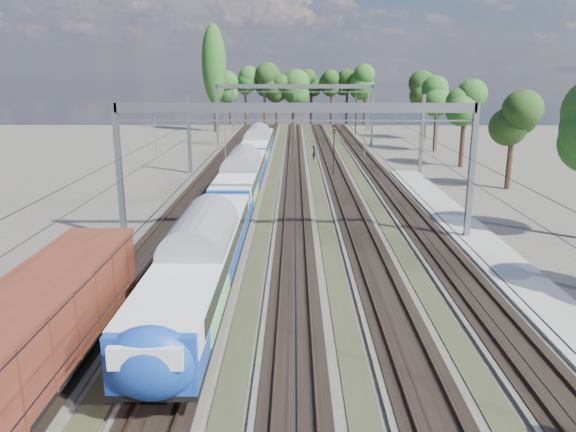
{
  "coord_description": "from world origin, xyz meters",
  "views": [
    {
      "loc": [
        -0.05,
        -6.13,
        11.03
      ],
      "look_at": [
        -0.39,
        25.39,
        2.8
      ],
      "focal_mm": 35.0,
      "sensor_mm": 36.0,
      "label": 1
    }
  ],
  "objects_px": {
    "freight_boxcar": "(38,328)",
    "worker": "(314,153)",
    "emu_train": "(241,173)",
    "signal_far": "(356,111)",
    "signal_near": "(334,145)"
  },
  "relations": [
    {
      "from": "freight_boxcar",
      "to": "worker",
      "type": "relative_size",
      "value": 7.76
    },
    {
      "from": "emu_train",
      "to": "worker",
      "type": "relative_size",
      "value": 34.48
    },
    {
      "from": "worker",
      "to": "signal_far",
      "type": "height_order",
      "value": "signal_far"
    },
    {
      "from": "worker",
      "to": "freight_boxcar",
      "type": "bearing_deg",
      "value": 166.46
    },
    {
      "from": "signal_near",
      "to": "freight_boxcar",
      "type": "bearing_deg",
      "value": -106.48
    },
    {
      "from": "signal_near",
      "to": "signal_far",
      "type": "bearing_deg",
      "value": 81.84
    },
    {
      "from": "worker",
      "to": "signal_near",
      "type": "bearing_deg",
      "value": -172.68
    },
    {
      "from": "signal_near",
      "to": "signal_far",
      "type": "distance_m",
      "value": 39.45
    },
    {
      "from": "freight_boxcar",
      "to": "signal_far",
      "type": "bearing_deg",
      "value": 76.25
    },
    {
      "from": "freight_boxcar",
      "to": "worker",
      "type": "height_order",
      "value": "freight_boxcar"
    },
    {
      "from": "signal_near",
      "to": "signal_far",
      "type": "height_order",
      "value": "signal_far"
    },
    {
      "from": "signal_far",
      "to": "emu_train",
      "type": "bearing_deg",
      "value": -100.92
    },
    {
      "from": "emu_train",
      "to": "signal_far",
      "type": "height_order",
      "value": "signal_far"
    },
    {
      "from": "emu_train",
      "to": "freight_boxcar",
      "type": "bearing_deg",
      "value": -98.88
    },
    {
      "from": "worker",
      "to": "signal_far",
      "type": "relative_size",
      "value": 0.28
    }
  ]
}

